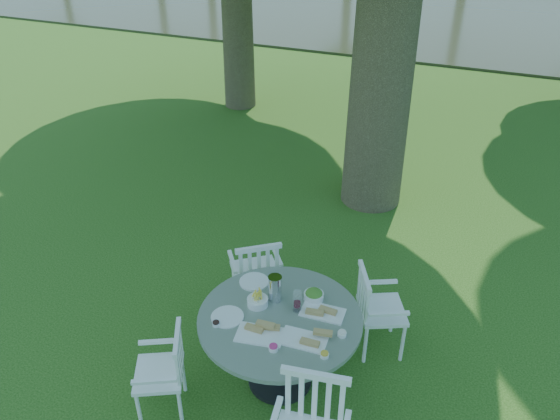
% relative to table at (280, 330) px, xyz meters
% --- Properties ---
extents(ground, '(140.00, 140.00, 0.00)m').
position_rel_table_xyz_m(ground, '(-0.58, 1.18, -0.59)').
color(ground, '#19420D').
rests_on(ground, ground).
extents(table, '(1.35, 1.35, 0.74)m').
position_rel_table_xyz_m(table, '(0.00, 0.00, 0.00)').
color(table, black).
rests_on(table, ground).
extents(chair_ne, '(0.56, 0.57, 0.86)m').
position_rel_table_xyz_m(chair_ne, '(0.61, 0.70, -0.09)').
color(chair_ne, white).
rests_on(chair_ne, ground).
extents(chair_nw, '(0.60, 0.60, 0.88)m').
position_rel_table_xyz_m(chair_nw, '(-0.56, 0.74, -0.08)').
color(chair_nw, white).
rests_on(chair_nw, ground).
extents(chair_sw, '(0.53, 0.54, 0.81)m').
position_rel_table_xyz_m(chair_sw, '(-0.70, -0.62, -0.12)').
color(chair_sw, white).
rests_on(chair_sw, ground).
extents(tableware, '(1.09, 0.85, 0.24)m').
position_rel_table_xyz_m(tableware, '(-0.04, 0.08, 0.20)').
color(tableware, white).
rests_on(tableware, table).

